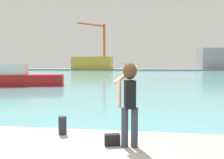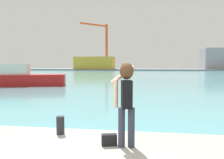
{
  "view_description": "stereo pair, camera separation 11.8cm",
  "coord_description": "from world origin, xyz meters",
  "px_view_note": "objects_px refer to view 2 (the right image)",
  "views": [
    {
      "loc": [
        1.14,
        -3.44,
        2.38
      ],
      "look_at": [
        -0.12,
        6.25,
        1.7
      ],
      "focal_mm": 34.62,
      "sensor_mm": 36.0,
      "label": 1
    },
    {
      "loc": [
        1.25,
        -3.42,
        2.38
      ],
      "look_at": [
        -0.12,
        6.25,
        1.7
      ],
      "focal_mm": 34.62,
      "sensor_mm": 36.0,
      "label": 2
    }
  ],
  "objects_px": {
    "warehouse_right": "(222,59)",
    "port_crane": "(104,42)",
    "warehouse_left": "(95,63)",
    "harbor_bollard": "(60,125)",
    "person_photographer": "(126,96)",
    "boat_moored": "(23,78)",
    "handbag": "(109,140)"
  },
  "relations": [
    {
      "from": "handbag",
      "to": "boat_moored",
      "type": "height_order",
      "value": "boat_moored"
    },
    {
      "from": "handbag",
      "to": "warehouse_left",
      "type": "height_order",
      "value": "warehouse_left"
    },
    {
      "from": "port_crane",
      "to": "warehouse_left",
      "type": "bearing_deg",
      "value": 152.9
    },
    {
      "from": "harbor_bollard",
      "to": "warehouse_right",
      "type": "relative_size",
      "value": 0.03
    },
    {
      "from": "warehouse_left",
      "to": "warehouse_right",
      "type": "distance_m",
      "value": 52.76
    },
    {
      "from": "person_photographer",
      "to": "warehouse_left",
      "type": "xyz_separation_m",
      "value": [
        -19.88,
        86.18,
        1.33
      ]
    },
    {
      "from": "harbor_bollard",
      "to": "boat_moored",
      "type": "height_order",
      "value": "boat_moored"
    },
    {
      "from": "harbor_bollard",
      "to": "port_crane",
      "type": "height_order",
      "value": "port_crane"
    },
    {
      "from": "warehouse_right",
      "to": "boat_moored",
      "type": "bearing_deg",
      "value": -122.15
    },
    {
      "from": "warehouse_right",
      "to": "port_crane",
      "type": "xyz_separation_m",
      "value": [
        -48.38,
        -6.27,
        7.09
      ]
    },
    {
      "from": "person_photographer",
      "to": "boat_moored",
      "type": "relative_size",
      "value": 0.19
    },
    {
      "from": "handbag",
      "to": "warehouse_right",
      "type": "xyz_separation_m",
      "value": [
        33.04,
        90.29,
        3.95
      ]
    },
    {
      "from": "person_photographer",
      "to": "boat_moored",
      "type": "height_order",
      "value": "boat_moored"
    },
    {
      "from": "handbag",
      "to": "warehouse_left",
      "type": "distance_m",
      "value": 88.37
    },
    {
      "from": "harbor_bollard",
      "to": "person_photographer",
      "type": "bearing_deg",
      "value": -19.89
    },
    {
      "from": "warehouse_left",
      "to": "port_crane",
      "type": "distance_m",
      "value": 9.95
    },
    {
      "from": "handbag",
      "to": "harbor_bollard",
      "type": "height_order",
      "value": "harbor_bollard"
    },
    {
      "from": "harbor_bollard",
      "to": "warehouse_right",
      "type": "bearing_deg",
      "value": 69.06
    },
    {
      "from": "harbor_bollard",
      "to": "port_crane",
      "type": "xyz_separation_m",
      "value": [
        -14.05,
        83.45,
        10.94
      ]
    },
    {
      "from": "person_photographer",
      "to": "harbor_bollard",
      "type": "distance_m",
      "value": 1.94
    },
    {
      "from": "warehouse_left",
      "to": "warehouse_right",
      "type": "xyz_separation_m",
      "value": [
        52.57,
        4.13,
        1.68
      ]
    },
    {
      "from": "boat_moored",
      "to": "harbor_bollard",
      "type": "bearing_deg",
      "value": -72.67
    },
    {
      "from": "warehouse_right",
      "to": "port_crane",
      "type": "distance_m",
      "value": 49.3
    },
    {
      "from": "person_photographer",
      "to": "warehouse_right",
      "type": "bearing_deg",
      "value": -31.42
    },
    {
      "from": "person_photographer",
      "to": "warehouse_right",
      "type": "relative_size",
      "value": 0.11
    },
    {
      "from": "harbor_bollard",
      "to": "warehouse_left",
      "type": "distance_m",
      "value": 87.54
    },
    {
      "from": "boat_moored",
      "to": "warehouse_left",
      "type": "distance_m",
      "value": 68.71
    },
    {
      "from": "warehouse_right",
      "to": "port_crane",
      "type": "relative_size",
      "value": 0.84
    },
    {
      "from": "warehouse_left",
      "to": "harbor_bollard",
      "type": "bearing_deg",
      "value": -77.97
    },
    {
      "from": "harbor_bollard",
      "to": "warehouse_right",
      "type": "xyz_separation_m",
      "value": [
        34.33,
        89.72,
        3.85
      ]
    },
    {
      "from": "boat_moored",
      "to": "port_crane",
      "type": "xyz_separation_m",
      "value": [
        -2.85,
        66.17,
        10.97
      ]
    },
    {
      "from": "warehouse_left",
      "to": "warehouse_right",
      "type": "height_order",
      "value": "warehouse_right"
    }
  ]
}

